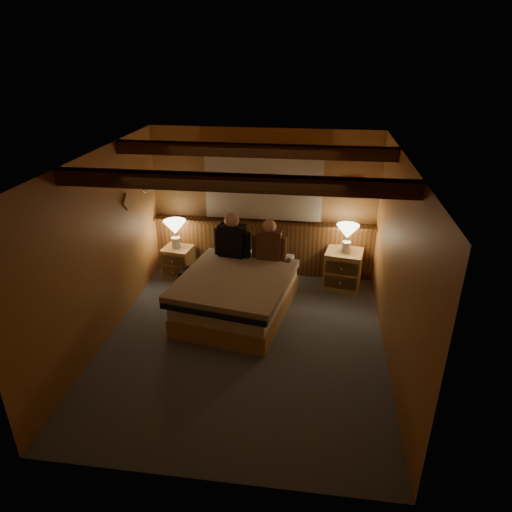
% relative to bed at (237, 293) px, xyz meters
% --- Properties ---
extents(floor, '(4.20, 4.20, 0.00)m').
position_rel_bed_xyz_m(floor, '(0.21, -0.70, -0.33)').
color(floor, '#4B5159').
rests_on(floor, ground).
extents(ceiling, '(4.20, 4.20, 0.00)m').
position_rel_bed_xyz_m(ceiling, '(0.21, -0.70, 2.07)').
color(ceiling, '#C37F49').
rests_on(ceiling, wall_back).
extents(wall_back, '(3.60, 0.00, 3.60)m').
position_rel_bed_xyz_m(wall_back, '(0.21, 1.40, 0.87)').
color(wall_back, '#B1733F').
rests_on(wall_back, floor).
extents(wall_left, '(0.00, 4.20, 4.20)m').
position_rel_bed_xyz_m(wall_left, '(-1.59, -0.70, 0.87)').
color(wall_left, '#B1733F').
rests_on(wall_left, floor).
extents(wall_right, '(0.00, 4.20, 4.20)m').
position_rel_bed_xyz_m(wall_right, '(2.01, -0.70, 0.87)').
color(wall_right, '#B1733F').
rests_on(wall_right, floor).
extents(wall_front, '(3.60, 0.00, 3.60)m').
position_rel_bed_xyz_m(wall_front, '(0.21, -2.80, 0.87)').
color(wall_front, '#B1733F').
rests_on(wall_front, floor).
extents(wainscot, '(3.60, 0.23, 0.94)m').
position_rel_bed_xyz_m(wainscot, '(0.21, 1.34, 0.16)').
color(wainscot, brown).
rests_on(wainscot, wall_back).
extents(curtain_window, '(2.18, 0.09, 1.11)m').
position_rel_bed_xyz_m(curtain_window, '(0.21, 1.33, 1.19)').
color(curtain_window, '#4F2E13').
rests_on(curtain_window, wall_back).
extents(ceiling_beams, '(3.60, 1.65, 0.16)m').
position_rel_bed_xyz_m(ceiling_beams, '(0.21, -0.55, 1.98)').
color(ceiling_beams, '#4F2E13').
rests_on(ceiling_beams, ceiling).
extents(coat_rail, '(0.05, 0.55, 0.24)m').
position_rel_bed_xyz_m(coat_rail, '(-1.51, 0.88, 1.34)').
color(coat_rail, silver).
rests_on(coat_rail, wall_left).
extents(framed_print, '(0.30, 0.04, 0.25)m').
position_rel_bed_xyz_m(framed_print, '(1.56, 1.38, 1.22)').
color(framed_print, '#A78A53').
rests_on(framed_print, wall_back).
extents(bed, '(1.71, 2.06, 0.63)m').
position_rel_bed_xyz_m(bed, '(0.00, 0.00, 0.00)').
color(bed, tan).
rests_on(bed, floor).
extents(nightstand_left, '(0.51, 0.47, 0.50)m').
position_rel_bed_xyz_m(nightstand_left, '(-1.18, 1.05, -0.08)').
color(nightstand_left, tan).
rests_on(nightstand_left, floor).
extents(nightstand_right, '(0.63, 0.58, 0.61)m').
position_rel_bed_xyz_m(nightstand_right, '(1.52, 1.03, -0.02)').
color(nightstand_right, tan).
rests_on(nightstand_right, floor).
extents(lamp_left, '(0.36, 0.36, 0.47)m').
position_rel_bed_xyz_m(lamp_left, '(-1.20, 1.05, 0.50)').
color(lamp_left, white).
rests_on(lamp_left, nightstand_left).
extents(lamp_right, '(0.34, 0.34, 0.45)m').
position_rel_bed_xyz_m(lamp_right, '(1.54, 1.01, 0.59)').
color(lamp_right, white).
rests_on(lamp_right, nightstand_right).
extents(person_left, '(0.57, 0.29, 0.70)m').
position_rel_bed_xyz_m(person_left, '(-0.18, 0.61, 0.58)').
color(person_left, black).
rests_on(person_left, bed).
extents(person_right, '(0.52, 0.23, 0.63)m').
position_rel_bed_xyz_m(person_right, '(0.39, 0.59, 0.55)').
color(person_right, '#533221').
rests_on(person_right, bed).
extents(duffel_bag, '(0.48, 0.34, 0.32)m').
position_rel_bed_xyz_m(duffel_bag, '(-0.82, 0.72, -0.19)').
color(duffel_bag, black).
rests_on(duffel_bag, floor).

